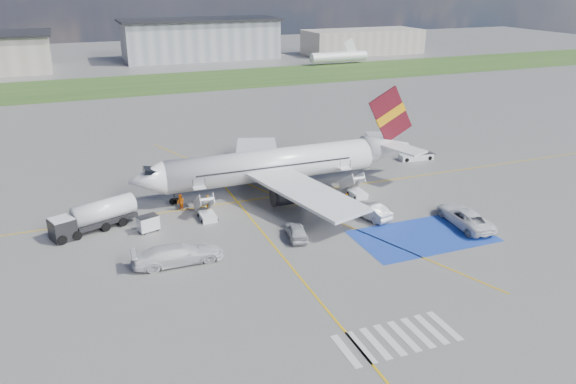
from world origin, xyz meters
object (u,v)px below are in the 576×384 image
at_px(van_white_a, 465,214).
at_px(gpu_cart, 148,224).
at_px(car_silver_a, 296,231).
at_px(car_silver_b, 370,211).
at_px(belt_loader, 416,157).
at_px(van_white_b, 178,251).
at_px(airliner, 283,163).
at_px(fuel_tanker, 95,219).

bearing_deg(van_white_a, gpu_cart, -12.56).
height_order(car_silver_a, car_silver_b, car_silver_b).
bearing_deg(van_white_a, belt_loader, -104.95).
xyz_separation_m(van_white_a, van_white_b, (-30.26, 2.55, 0.06)).
bearing_deg(belt_loader, van_white_a, -104.02).
bearing_deg(gpu_cart, car_silver_b, -30.99).
bearing_deg(van_white_b, belt_loader, -63.18).
height_order(car_silver_b, van_white_a, van_white_a).
relative_size(airliner, car_silver_b, 7.04).
relative_size(fuel_tanker, gpu_cart, 3.83).
relative_size(fuel_tanker, car_silver_b, 1.74).
distance_m(car_silver_b, van_white_a, 10.02).
relative_size(gpu_cart, car_silver_a, 0.53).
relative_size(car_silver_b, van_white_b, 0.83).
bearing_deg(airliner, belt_loader, 10.74).
xyz_separation_m(airliner, belt_loader, (22.50, 4.27, -3.00)).
distance_m(belt_loader, car_silver_b, 23.26).
xyz_separation_m(airliner, gpu_cart, (-17.48, -6.37, -2.61)).
height_order(airliner, car_silver_a, airliner).
height_order(fuel_tanker, van_white_b, fuel_tanker).
bearing_deg(car_silver_b, airliner, -79.27).
xyz_separation_m(airliner, van_white_a, (14.29, -17.09, -2.22)).
height_order(belt_loader, car_silver_a, belt_loader).
bearing_deg(belt_loader, airliner, -162.23).
distance_m(fuel_tanker, belt_loader, 45.86).
bearing_deg(fuel_tanker, van_white_a, -40.65).
bearing_deg(car_silver_a, airliner, -94.25).
bearing_deg(airliner, car_silver_b, -64.13).
relative_size(fuel_tanker, belt_loader, 1.69).
height_order(belt_loader, van_white_b, van_white_b).
bearing_deg(belt_loader, car_silver_a, -138.73).
distance_m(airliner, car_silver_b, 13.42).
relative_size(airliner, fuel_tanker, 4.05).
distance_m(airliner, van_white_b, 21.70).
bearing_deg(van_white_b, van_white_a, -94.05).
height_order(gpu_cart, van_white_a, van_white_a).
relative_size(fuel_tanker, van_white_b, 1.45).
relative_size(car_silver_a, van_white_b, 0.72).
bearing_deg(van_white_a, airliner, -44.01).
xyz_separation_m(car_silver_a, van_white_b, (-12.22, -0.93, 0.46)).
bearing_deg(airliner, van_white_a, -50.10).
relative_size(airliner, car_silver_a, 8.15).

